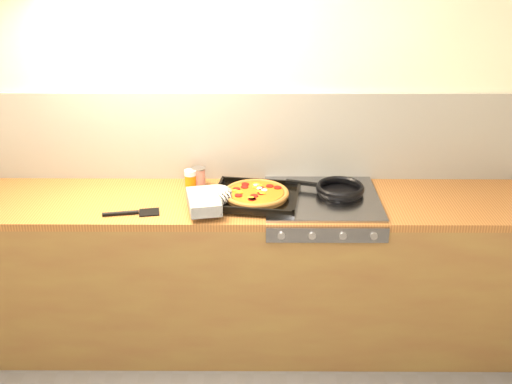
{
  "coord_description": "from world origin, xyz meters",
  "views": [
    {
      "loc": [
        0.12,
        -1.79,
        2.23
      ],
      "look_at": [
        0.1,
        1.08,
        0.95
      ],
      "focal_mm": 42.0,
      "sensor_mm": 36.0,
      "label": 1
    }
  ],
  "objects_px": {
    "pizza_on_tray": "(242,196)",
    "tomato_can": "(199,177)",
    "juice_glass": "(190,179)",
    "frying_pan": "(339,189)"
  },
  "relations": [
    {
      "from": "frying_pan",
      "to": "juice_glass",
      "type": "height_order",
      "value": "juice_glass"
    },
    {
      "from": "juice_glass",
      "to": "frying_pan",
      "type": "bearing_deg",
      "value": -6.45
    },
    {
      "from": "juice_glass",
      "to": "pizza_on_tray",
      "type": "bearing_deg",
      "value": -34.19
    },
    {
      "from": "pizza_on_tray",
      "to": "tomato_can",
      "type": "relative_size",
      "value": 5.59
    },
    {
      "from": "frying_pan",
      "to": "juice_glass",
      "type": "bearing_deg",
      "value": 173.55
    },
    {
      "from": "tomato_can",
      "to": "frying_pan",
      "type": "bearing_deg",
      "value": -9.45
    },
    {
      "from": "frying_pan",
      "to": "juice_glass",
      "type": "distance_m",
      "value": 0.81
    },
    {
      "from": "pizza_on_tray",
      "to": "juice_glass",
      "type": "bearing_deg",
      "value": 145.81
    },
    {
      "from": "frying_pan",
      "to": "tomato_can",
      "type": "relative_size",
      "value": 4.12
    },
    {
      "from": "pizza_on_tray",
      "to": "juice_glass",
      "type": "relative_size",
      "value": 5.62
    }
  ]
}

